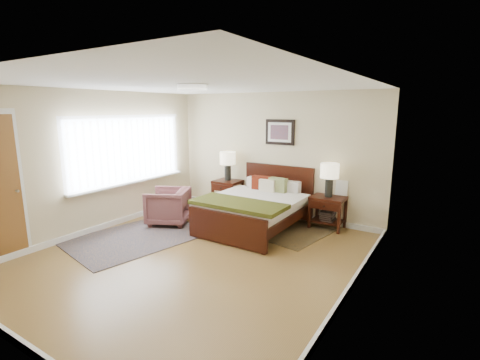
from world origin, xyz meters
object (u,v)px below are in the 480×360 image
Objects in this scene: nightstand_left at (227,186)px; lamp_left at (228,161)px; nightstand_right at (328,209)px; lamp_right at (330,174)px; rug_persian at (138,237)px; bed at (256,203)px; armchair at (168,206)px.

nightstand_left is 1.08× the size of lamp_left.
lamp_left reaches higher than nightstand_right.
lamp_right is at bearing 0.57° from nightstand_left.
nightstand_left is at bearing -179.76° from nightstand_right.
lamp_left reaches higher than lamp_right.
rug_persian is at bearing -99.52° from lamp_left.
lamp_left is at bearing 180.00° from lamp_right.
nightstand_left is 2.28m from lamp_right.
bed is 1.32m from nightstand_left.
lamp_right is at bearing 0.00° from lamp_left.
nightstand_right is 0.99× the size of lamp_right.
nightstand_left reaches higher than rug_persian.
armchair is (-0.45, -1.35, -0.19)m from nightstand_left.
armchair is at bearing 106.91° from rug_persian.
nightstand_right is 0.66m from lamp_right.
bed reaches higher than rug_persian.
lamp_left reaches higher than armchair.
bed is 0.87× the size of rug_persian.
lamp_left is (-2.22, 0.01, 0.72)m from nightstand_right.
lamp_right reaches higher than nightstand_right.
nightstand_right is 3.43m from rug_persian.
bed is 1.32m from nightstand_right.
nightstand_right is 0.27× the size of rug_persian.
bed is 1.46m from lamp_left.
rug_persian is (-0.37, -2.20, -0.53)m from nightstand_left.
lamp_left is at bearing 90.00° from nightstand_left.
lamp_right is (1.11, 0.72, 0.54)m from bed.
lamp_left reaches higher than rug_persian.
armchair is (-0.45, -1.37, -0.74)m from lamp_left.
lamp_left is at bearing 135.36° from armchair.
rug_persian is at bearing -99.62° from nightstand_left.
nightstand_left is at bearing -179.43° from lamp_right.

